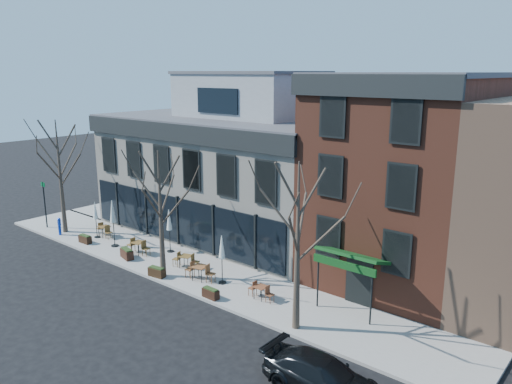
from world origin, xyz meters
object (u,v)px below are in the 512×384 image
Objects in this scene: call_box at (59,226)px; cafe_set_0 at (104,230)px; parked_sedan at (322,377)px; umbrella_0 at (95,212)px.

call_box is 3.23m from cafe_set_0.
parked_sedan is 1.83× the size of umbrella_0.
call_box reaches higher than parked_sedan.
cafe_set_0 is 0.69× the size of umbrella_0.
parked_sedan reaches higher than cafe_set_0.
umbrella_0 reaches higher than cafe_set_0.
umbrella_0 is (-20.98, 4.49, 1.26)m from parked_sedan.
cafe_set_0 is (-20.74, 4.91, -0.05)m from parked_sedan.
parked_sedan is at bearing -7.65° from call_box.
call_box is 3.01m from umbrella_0.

